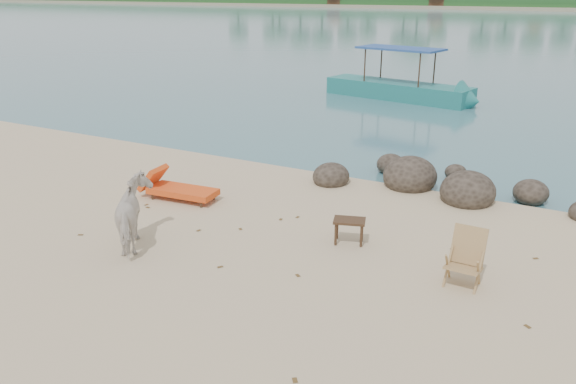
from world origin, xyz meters
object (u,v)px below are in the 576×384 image
lounge_chair (183,188)px  deck_chair (464,262)px  boat_near (400,56)px  cow (135,216)px  boulders (434,184)px  side_table (349,233)px

lounge_chair → deck_chair: deck_chair is taller
boat_near → cow: bearing=-77.4°
boulders → lounge_chair: size_ratio=3.24×
cow → side_table: 3.81m
boulders → side_table: boulders is taller
lounge_chair → side_table: bearing=-10.3°
cow → lounge_chair: size_ratio=0.76×
deck_chair → boat_near: bearing=113.0°
lounge_chair → cow: bearing=-76.6°
boulders → side_table: bearing=-99.9°
boat_near → deck_chair: bearing=-57.8°
side_table → boat_near: bearing=86.7°
boulders → lounge_chair: bearing=-145.7°
cow → side_table: bearing=169.1°
deck_chair → boat_near: 16.31m
boulders → deck_chair: 4.42m
side_table → lounge_chair: size_ratio=0.30×
boulders → side_table: 3.60m
boulders → deck_chair: deck_chair is taller
side_table → deck_chair: bearing=-33.6°
side_table → boat_near: boat_near is taller
lounge_chair → deck_chair: bearing=-14.0°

